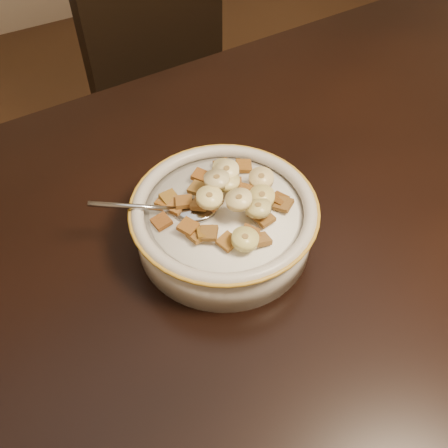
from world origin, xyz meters
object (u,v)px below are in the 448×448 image
table (402,197)px  spoon (195,210)px  cereal_bowl (224,226)px  chair (191,107)px

table → spoon: bearing=166.6°
table → cereal_bowl: size_ratio=6.33×
chair → cereal_bowl: 0.73m
table → spoon: size_ratio=26.38×
chair → spoon: 0.75m
cereal_bowl → spoon: (-0.03, 0.02, 0.03)m
table → spoon: (-0.31, 0.06, 0.08)m
table → cereal_bowl: cereal_bowl is taller
chair → spoon: bearing=-125.8°
table → cereal_bowl: 0.28m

